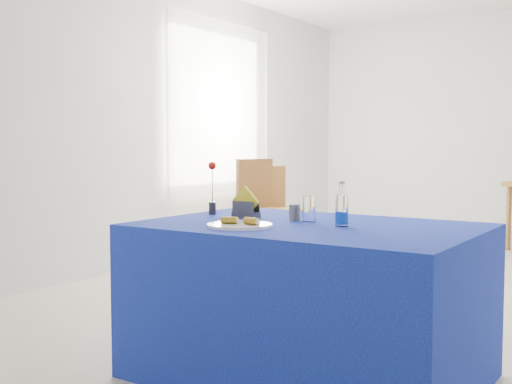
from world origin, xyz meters
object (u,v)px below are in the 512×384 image
plate (240,225)px  chair_win_a (262,202)px  chair_win_b (278,203)px  blue_table (308,301)px  water_bottle (342,211)px

plate → chair_win_a: 3.33m
plate → chair_win_b: 3.85m
blue_table → chair_win_a: size_ratio=1.57×
water_bottle → chair_win_a: chair_win_a is taller
blue_table → water_bottle: 0.48m
blue_table → chair_win_b: size_ratio=1.72×
blue_table → chair_win_a: bearing=127.1°
water_bottle → chair_win_b: water_bottle is taller
blue_table → water_bottle: size_ratio=7.44×
chair_win_a → water_bottle: bearing=-126.2°
plate → water_bottle: size_ratio=1.44×
blue_table → chair_win_b: (-2.07, 3.09, 0.16)m
plate → water_bottle: 0.49m
blue_table → chair_win_a: (-1.94, 2.57, 0.21)m
chair_win_b → plate: bearing=-139.6°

